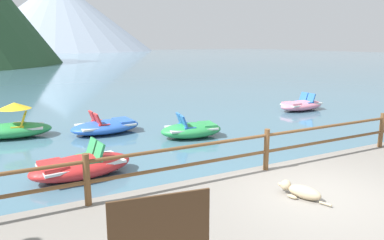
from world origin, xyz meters
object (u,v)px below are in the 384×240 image
(pedal_boat_1, at_px, (301,105))
(pedal_boat_4, at_px, (106,126))
(pedal_boat_3, at_px, (13,127))
(dog_resting, at_px, (301,191))
(pedal_boat_0, at_px, (192,130))
(pedal_boat_2, at_px, (81,166))
(sign_board, at_px, (160,233))

(pedal_boat_1, bearing_deg, pedal_boat_4, -179.54)
(pedal_boat_3, bearing_deg, dog_resting, -62.39)
(pedal_boat_3, bearing_deg, pedal_boat_4, -14.93)
(pedal_boat_0, bearing_deg, pedal_boat_1, 16.30)
(dog_resting, xyz_separation_m, pedal_boat_1, (7.87, 8.17, -0.27))
(dog_resting, xyz_separation_m, pedal_boat_0, (0.85, 6.12, -0.25))
(pedal_boat_0, xyz_separation_m, pedal_boat_2, (-4.11, -2.09, 0.01))
(pedal_boat_2, relative_size, pedal_boat_3, 0.99)
(pedal_boat_1, xyz_separation_m, pedal_boat_2, (-11.14, -4.14, 0.02))
(pedal_boat_0, xyz_separation_m, pedal_boat_1, (7.02, 2.05, -0.02))
(dog_resting, bearing_deg, sign_board, -160.40)
(sign_board, distance_m, pedal_boat_3, 10.20)
(pedal_boat_4, bearing_deg, sign_board, -100.19)
(sign_board, relative_size, pedal_boat_3, 0.45)
(pedal_boat_2, bearing_deg, pedal_boat_4, 68.11)
(sign_board, bearing_deg, pedal_boat_0, 60.38)
(pedal_boat_0, relative_size, pedal_boat_1, 0.89)
(pedal_boat_0, height_order, pedal_boat_1, pedal_boat_0)
(dog_resting, bearing_deg, pedal_boat_3, 117.61)
(pedal_boat_2, bearing_deg, pedal_boat_1, 20.40)
(pedal_boat_0, relative_size, pedal_boat_4, 0.88)
(sign_board, height_order, pedal_boat_3, sign_board)
(pedal_boat_1, distance_m, pedal_boat_3, 12.55)
(pedal_boat_2, bearing_deg, sign_board, -90.36)
(sign_board, distance_m, dog_resting, 3.55)
(pedal_boat_1, bearing_deg, dog_resting, -133.93)
(pedal_boat_1, xyz_separation_m, pedal_boat_4, (-9.50, -0.08, -0.01))
(dog_resting, height_order, pedal_boat_2, pedal_boat_2)
(pedal_boat_4, bearing_deg, pedal_boat_1, 0.46)
(sign_board, bearing_deg, pedal_boat_1, 39.93)
(pedal_boat_2, bearing_deg, pedal_boat_0, 26.91)
(pedal_boat_3, relative_size, pedal_boat_4, 1.01)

